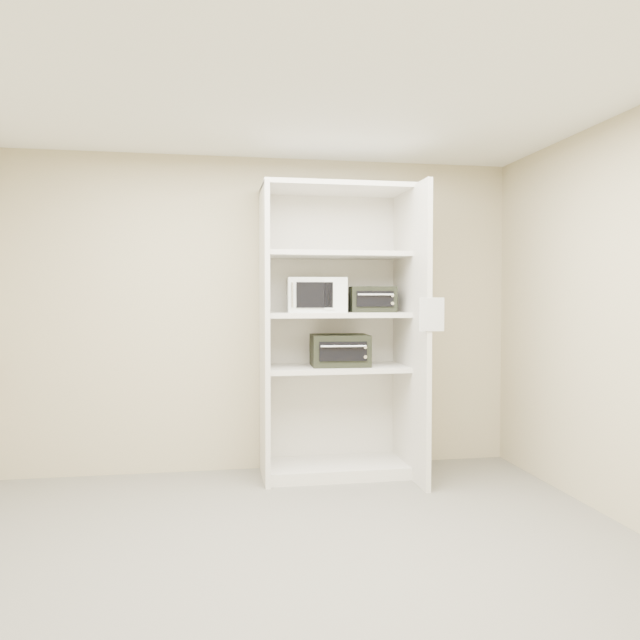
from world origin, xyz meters
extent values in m
cube|color=#67645A|center=(0.00, 0.00, 0.00)|extent=(4.50, 4.00, 0.01)
cube|color=white|center=(0.00, 0.00, 2.70)|extent=(4.50, 4.00, 0.01)
cube|color=#BCAA8B|center=(0.00, 2.00, 1.35)|extent=(4.50, 0.02, 2.70)
cube|color=#BCAA8B|center=(0.00, -2.00, 1.35)|extent=(4.50, 0.02, 2.70)
cube|color=beige|center=(0.02, 1.68, 1.20)|extent=(0.04, 0.60, 2.40)
cube|color=beige|center=(1.22, 1.53, 1.20)|extent=(0.04, 0.90, 2.40)
cube|color=beige|center=(0.62, 1.99, 1.20)|extent=(1.24, 0.02, 2.40)
cube|color=beige|center=(0.62, 1.70, 0.05)|extent=(1.16, 0.56, 0.10)
cube|color=beige|center=(0.62, 1.70, 0.90)|extent=(1.16, 0.56, 0.04)
cube|color=beige|center=(0.62, 1.70, 1.35)|extent=(1.16, 0.56, 0.04)
cube|color=beige|center=(0.62, 1.70, 1.85)|extent=(1.16, 0.56, 0.04)
cube|color=beige|center=(0.62, 1.70, 2.40)|extent=(1.24, 0.60, 0.04)
cube|color=white|center=(0.46, 1.75, 1.51)|extent=(0.51, 0.41, 0.29)
cube|color=black|center=(0.94, 1.72, 1.48)|extent=(0.40, 0.32, 0.22)
cube|color=black|center=(0.65, 1.68, 1.05)|extent=(0.49, 0.39, 0.26)
cube|color=white|center=(1.23, 1.07, 1.37)|extent=(0.20, 0.02, 0.25)
camera|label=1|loc=(-0.40, -3.42, 1.49)|focal=35.00mm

